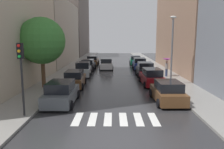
{
  "coord_description": "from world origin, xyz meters",
  "views": [
    {
      "loc": [
        -0.12,
        -9.52,
        4.74
      ],
      "look_at": [
        -0.3,
        15.08,
        0.68
      ],
      "focal_mm": 35.86,
      "sensor_mm": 36.0,
      "label": 1
    }
  ],
  "objects_px": {
    "parked_car_left_third": "(83,70)",
    "traffic_light_left_corner": "(21,63)",
    "parked_car_right_nearest": "(168,92)",
    "parked_car_right_fourth": "(139,64)",
    "parked_car_left_second": "(75,79)",
    "parked_car_right_second": "(152,77)",
    "pedestrian_foreground": "(167,63)",
    "street_tree_left": "(42,41)",
    "parked_car_left_fourth": "(88,65)",
    "parked_car_right_third": "(145,70)",
    "lamp_post_right": "(172,45)",
    "parked_car_left_fifth": "(93,61)",
    "parked_car_right_fifth": "(135,60)",
    "car_midroad": "(106,64)",
    "parked_car_left_nearest": "(61,93)"
  },
  "relations": [
    {
      "from": "parked_car_left_fifth",
      "to": "pedestrian_foreground",
      "type": "distance_m",
      "value": 16.23
    },
    {
      "from": "parked_car_left_fifth",
      "to": "parked_car_right_nearest",
      "type": "relative_size",
      "value": 0.97
    },
    {
      "from": "traffic_light_left_corner",
      "to": "parked_car_right_fourth",
      "type": "bearing_deg",
      "value": 66.5
    },
    {
      "from": "street_tree_left",
      "to": "lamp_post_right",
      "type": "relative_size",
      "value": 0.97
    },
    {
      "from": "street_tree_left",
      "to": "parked_car_right_fourth",
      "type": "bearing_deg",
      "value": 52.01
    },
    {
      "from": "parked_car_left_fifth",
      "to": "street_tree_left",
      "type": "distance_m",
      "value": 19.3
    },
    {
      "from": "street_tree_left",
      "to": "parked_car_right_nearest",
      "type": "bearing_deg",
      "value": -22.96
    },
    {
      "from": "parked_car_left_second",
      "to": "parked_car_left_fifth",
      "type": "distance_m",
      "value": 17.95
    },
    {
      "from": "car_midroad",
      "to": "pedestrian_foreground",
      "type": "xyz_separation_m",
      "value": [
        7.5,
        -7.56,
        0.94
      ]
    },
    {
      "from": "car_midroad",
      "to": "parked_car_right_second",
      "type": "bearing_deg",
      "value": -159.19
    },
    {
      "from": "parked_car_right_second",
      "to": "parked_car_left_second",
      "type": "bearing_deg",
      "value": 94.32
    },
    {
      "from": "parked_car_left_nearest",
      "to": "parked_car_right_third",
      "type": "bearing_deg",
      "value": -33.09
    },
    {
      "from": "parked_car_right_nearest",
      "to": "street_tree_left",
      "type": "xyz_separation_m",
      "value": [
        -10.58,
        4.48,
        3.7
      ]
    },
    {
      "from": "parked_car_left_nearest",
      "to": "lamp_post_right",
      "type": "distance_m",
      "value": 11.74
    },
    {
      "from": "parked_car_left_fifth",
      "to": "parked_car_right_second",
      "type": "xyz_separation_m",
      "value": [
        7.57,
        -17.05,
        0.05
      ]
    },
    {
      "from": "parked_car_right_nearest",
      "to": "parked_car_right_second",
      "type": "bearing_deg",
      "value": 0.41
    },
    {
      "from": "parked_car_left_nearest",
      "to": "parked_car_left_fifth",
      "type": "bearing_deg",
      "value": -0.27
    },
    {
      "from": "parked_car_right_third",
      "to": "street_tree_left",
      "type": "height_order",
      "value": "street_tree_left"
    },
    {
      "from": "parked_car_right_nearest",
      "to": "street_tree_left",
      "type": "height_order",
      "value": "street_tree_left"
    },
    {
      "from": "parked_car_left_third",
      "to": "parked_car_right_fourth",
      "type": "xyz_separation_m",
      "value": [
        7.72,
        6.64,
        -0.03
      ]
    },
    {
      "from": "parked_car_left_second",
      "to": "parked_car_right_fifth",
      "type": "bearing_deg",
      "value": -24.2
    },
    {
      "from": "parked_car_right_fourth",
      "to": "car_midroad",
      "type": "bearing_deg",
      "value": 89.61
    },
    {
      "from": "parked_car_left_second",
      "to": "pedestrian_foreground",
      "type": "relative_size",
      "value": 2.11
    },
    {
      "from": "parked_car_left_second",
      "to": "parked_car_right_fourth",
      "type": "xyz_separation_m",
      "value": [
        7.74,
        12.7,
        0.05
      ]
    },
    {
      "from": "car_midroad",
      "to": "traffic_light_left_corner",
      "type": "relative_size",
      "value": 1.08
    },
    {
      "from": "parked_car_left_fourth",
      "to": "street_tree_left",
      "type": "xyz_separation_m",
      "value": [
        -2.77,
        -12.41,
        3.72
      ]
    },
    {
      "from": "parked_car_left_third",
      "to": "pedestrian_foreground",
      "type": "height_order",
      "value": "pedestrian_foreground"
    },
    {
      "from": "parked_car_right_third",
      "to": "street_tree_left",
      "type": "xyz_separation_m",
      "value": [
        -10.47,
        -6.9,
        3.64
      ]
    },
    {
      "from": "parked_car_right_nearest",
      "to": "parked_car_right_fifth",
      "type": "distance_m",
      "value": 23.46
    },
    {
      "from": "street_tree_left",
      "to": "lamp_post_right",
      "type": "bearing_deg",
      "value": 5.9
    },
    {
      "from": "parked_car_left_third",
      "to": "parked_car_right_third",
      "type": "relative_size",
      "value": 0.99
    },
    {
      "from": "parked_car_left_fourth",
      "to": "parked_car_right_fourth",
      "type": "xyz_separation_m",
      "value": [
        7.75,
        1.06,
        0.06
      ]
    },
    {
      "from": "parked_car_right_third",
      "to": "lamp_post_right",
      "type": "distance_m",
      "value": 6.71
    },
    {
      "from": "pedestrian_foreground",
      "to": "lamp_post_right",
      "type": "xyz_separation_m",
      "value": [
        -0.68,
        -4.76,
        2.29
      ]
    },
    {
      "from": "parked_car_left_third",
      "to": "parked_car_right_second",
      "type": "xyz_separation_m",
      "value": [
        7.62,
        -5.15,
        -0.04
      ]
    },
    {
      "from": "street_tree_left",
      "to": "parked_car_left_fourth",
      "type": "bearing_deg",
      "value": 77.41
    },
    {
      "from": "parked_car_left_second",
      "to": "parked_car_right_third",
      "type": "xyz_separation_m",
      "value": [
        7.69,
        6.13,
        0.06
      ]
    },
    {
      "from": "parked_car_right_second",
      "to": "traffic_light_left_corner",
      "type": "bearing_deg",
      "value": 133.64
    },
    {
      "from": "parked_car_left_fourth",
      "to": "parked_car_right_third",
      "type": "bearing_deg",
      "value": -124.73
    },
    {
      "from": "parked_car_right_fourth",
      "to": "lamp_post_right",
      "type": "height_order",
      "value": "lamp_post_right"
    },
    {
      "from": "parked_car_left_third",
      "to": "car_midroad",
      "type": "height_order",
      "value": "parked_car_left_third"
    },
    {
      "from": "parked_car_left_third",
      "to": "parked_car_right_nearest",
      "type": "relative_size",
      "value": 1.0
    },
    {
      "from": "parked_car_left_fourth",
      "to": "pedestrian_foreground",
      "type": "xyz_separation_m",
      "value": [
        10.15,
        -6.38,
        0.96
      ]
    },
    {
      "from": "parked_car_left_second",
      "to": "parked_car_left_fourth",
      "type": "xyz_separation_m",
      "value": [
        -0.01,
        11.64,
        -0.02
      ]
    },
    {
      "from": "parked_car_left_nearest",
      "to": "parked_car_right_fifth",
      "type": "distance_m",
      "value": 25.1
    },
    {
      "from": "parked_car_left_third",
      "to": "traffic_light_left_corner",
      "type": "height_order",
      "value": "traffic_light_left_corner"
    },
    {
      "from": "parked_car_left_third",
      "to": "traffic_light_left_corner",
      "type": "xyz_separation_m",
      "value": [
        -1.55,
        -14.68,
        2.45
      ]
    },
    {
      "from": "parked_car_left_fifth",
      "to": "street_tree_left",
      "type": "bearing_deg",
      "value": 171.88
    },
    {
      "from": "parked_car_right_second",
      "to": "pedestrian_foreground",
      "type": "xyz_separation_m",
      "value": [
        2.5,
        4.36,
        0.91
      ]
    },
    {
      "from": "parked_car_left_nearest",
      "to": "parked_car_left_second",
      "type": "distance_m",
      "value": 5.7
    }
  ]
}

